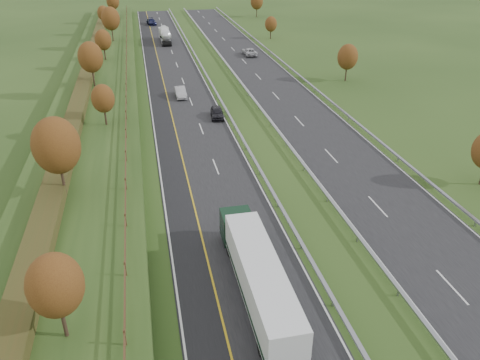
{
  "coord_description": "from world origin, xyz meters",
  "views": [
    {
      "loc": [
        -6.07,
        -12.4,
        23.53
      ],
      "look_at": [
        2.41,
        27.2,
        2.2
      ],
      "focal_mm": 35.0,
      "sensor_mm": 36.0,
      "label": 1
    }
  ],
  "objects_px": {
    "road_tanker": "(165,34)",
    "car_dark_near": "(217,113)",
    "car_small_far": "(151,22)",
    "car_oncoming": "(249,52)",
    "box_lorry": "(257,274)",
    "car_silver_mid": "(180,92)"
  },
  "relations": [
    {
      "from": "car_silver_mid",
      "to": "car_dark_near",
      "type": "bearing_deg",
      "value": -70.48
    },
    {
      "from": "road_tanker",
      "to": "car_dark_near",
      "type": "xyz_separation_m",
      "value": [
        3.5,
        -55.32,
        -1.07
      ]
    },
    {
      "from": "car_oncoming",
      "to": "road_tanker",
      "type": "bearing_deg",
      "value": -46.58
    },
    {
      "from": "car_oncoming",
      "to": "box_lorry",
      "type": "bearing_deg",
      "value": 77.49
    },
    {
      "from": "box_lorry",
      "to": "car_small_far",
      "type": "relative_size",
      "value": 2.85
    },
    {
      "from": "box_lorry",
      "to": "car_dark_near",
      "type": "height_order",
      "value": "box_lorry"
    },
    {
      "from": "road_tanker",
      "to": "car_silver_mid",
      "type": "distance_m",
      "value": 44.48
    },
    {
      "from": "car_small_far",
      "to": "car_oncoming",
      "type": "relative_size",
      "value": 1.02
    },
    {
      "from": "car_silver_mid",
      "to": "car_oncoming",
      "type": "relative_size",
      "value": 0.85
    },
    {
      "from": "road_tanker",
      "to": "car_silver_mid",
      "type": "relative_size",
      "value": 2.36
    },
    {
      "from": "box_lorry",
      "to": "car_dark_near",
      "type": "distance_m",
      "value": 38.29
    },
    {
      "from": "car_silver_mid",
      "to": "car_small_far",
      "type": "xyz_separation_m",
      "value": [
        -1.49,
        70.69,
        0.04
      ]
    },
    {
      "from": "car_dark_near",
      "to": "car_silver_mid",
      "type": "bearing_deg",
      "value": 116.36
    },
    {
      "from": "road_tanker",
      "to": "car_oncoming",
      "type": "bearing_deg",
      "value": -46.77
    },
    {
      "from": "car_small_far",
      "to": "car_oncoming",
      "type": "height_order",
      "value": "car_small_far"
    },
    {
      "from": "car_silver_mid",
      "to": "car_small_far",
      "type": "relative_size",
      "value": 0.83
    },
    {
      "from": "road_tanker",
      "to": "car_small_far",
      "type": "height_order",
      "value": "road_tanker"
    },
    {
      "from": "box_lorry",
      "to": "road_tanker",
      "type": "relative_size",
      "value": 1.45
    },
    {
      "from": "road_tanker",
      "to": "car_dark_near",
      "type": "relative_size",
      "value": 2.54
    },
    {
      "from": "car_silver_mid",
      "to": "car_small_far",
      "type": "height_order",
      "value": "car_small_far"
    },
    {
      "from": "box_lorry",
      "to": "car_silver_mid",
      "type": "xyz_separation_m",
      "value": [
        -0.68,
        48.95,
        -1.51
      ]
    },
    {
      "from": "car_oncoming",
      "to": "car_small_far",
      "type": "bearing_deg",
      "value": -66.4
    }
  ]
}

